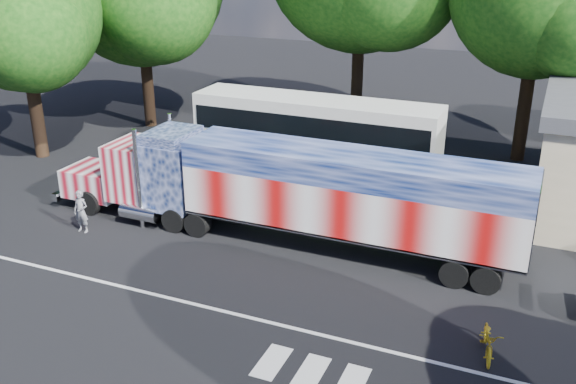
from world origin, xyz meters
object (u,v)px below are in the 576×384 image
at_px(coach_bus, 315,133).
at_px(woman, 81,211).
at_px(semi_truck, 290,190).
at_px(bicycle, 488,340).
at_px(tree_w_a, 22,13).

height_order(coach_bus, woman, coach_bus).
bearing_deg(semi_truck, coach_bus, 104.10).
bearing_deg(bicycle, coach_bus, 117.96).
height_order(coach_bus, tree_w_a, tree_w_a).
relative_size(semi_truck, tree_w_a, 1.71).
xyz_separation_m(coach_bus, tree_w_a, (-14.37, -4.02, 5.70)).
distance_m(woman, tree_w_a, 12.66).
bearing_deg(coach_bus, woman, -119.27).
distance_m(coach_bus, woman, 12.45).
bearing_deg(semi_truck, bicycle, -29.53).
height_order(semi_truck, woman, semi_truck).
relative_size(bicycle, tree_w_a, 0.16).
height_order(semi_truck, tree_w_a, tree_w_a).
relative_size(coach_bus, woman, 7.07).
distance_m(bicycle, tree_w_a, 27.13).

